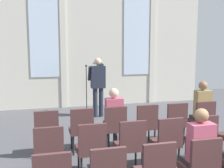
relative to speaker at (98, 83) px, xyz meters
name	(u,v)px	position (x,y,z in m)	size (l,w,h in m)	color
rear_partition	(92,43)	(0.14, 1.56, 1.18)	(8.04, 0.14, 4.41)	beige
speaker	(98,83)	(0.00, 0.00, 0.00)	(0.51, 0.69, 1.77)	#232838
mic_stand	(87,104)	(-0.30, 0.28, -0.70)	(0.28, 0.28, 1.55)	black
chair_r0_c0	(47,130)	(-1.60, -2.77, -0.50)	(0.46, 0.44, 0.94)	black
chair_r0_c1	(81,127)	(-0.91, -2.77, -0.50)	(0.46, 0.44, 0.94)	black
chair_r0_c2	(114,125)	(-0.23, -2.77, -0.50)	(0.46, 0.44, 0.94)	black
audience_r0_c2	(113,115)	(-0.23, -2.69, -0.31)	(0.36, 0.39, 1.30)	#2D2D33
chair_r0_c3	(145,123)	(0.46, -2.77, -0.50)	(0.46, 0.44, 0.94)	black
chair_r0_c4	(175,120)	(1.15, -2.77, -0.50)	(0.46, 0.44, 0.94)	black
chair_r0_c5	(203,118)	(1.84, -2.77, -0.50)	(0.46, 0.44, 0.94)	black
audience_r0_c5	(201,108)	(1.84, -2.69, -0.27)	(0.36, 0.39, 1.38)	#2D2D33
chair_r1_c0	(49,150)	(-1.60, -3.86, -0.50)	(0.46, 0.44, 0.94)	black
chair_r1_c1	(91,146)	(-0.91, -3.86, -0.50)	(0.46, 0.44, 0.94)	black
chair_r1_c2	(131,142)	(-0.23, -3.86, -0.50)	(0.46, 0.44, 0.94)	black
chair_r1_c3	(168,139)	(0.46, -3.86, -0.50)	(0.46, 0.44, 0.94)	black
chair_r1_c4	(202,136)	(1.15, -3.86, -0.50)	(0.46, 0.44, 0.94)	black
chair_r2_c3	(201,164)	(0.46, -4.95, -0.50)	(0.46, 0.44, 0.94)	black
audience_r2_c3	(199,148)	(0.46, -4.87, -0.30)	(0.36, 0.39, 1.33)	#2D2D33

